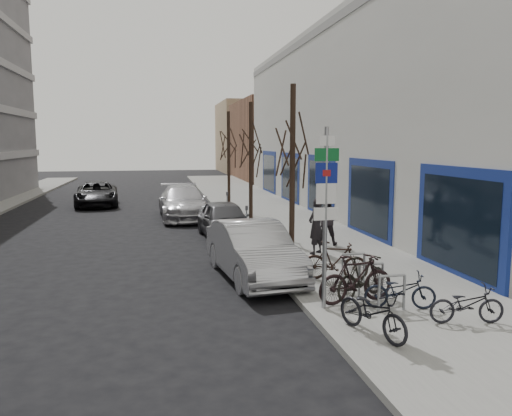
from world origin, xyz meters
name	(u,v)px	position (x,y,z in m)	size (l,w,h in m)	color
ground	(218,321)	(0.00, 0.00, 0.00)	(120.00, 120.00, 0.00)	black
sidewalk_east	(294,231)	(4.50, 10.00, 0.07)	(5.00, 70.00, 0.15)	slate
commercial_building	(475,123)	(17.00, 16.00, 5.00)	(20.00, 32.00, 10.00)	#B7B7B2
brick_building_far	(296,141)	(13.00, 40.00, 4.00)	(12.00, 14.00, 8.00)	brown
tan_building_far	(269,137)	(13.50, 55.00, 4.50)	(13.00, 12.00, 9.00)	#937A5B
highway_sign_pole	(326,207)	(2.40, -0.01, 2.46)	(0.55, 0.10, 4.20)	gray
bike_rack	(371,276)	(3.80, 0.60, 0.66)	(0.66, 2.26, 0.83)	gray
tree_near	(293,134)	(2.60, 3.50, 4.10)	(1.80, 1.80, 5.50)	black
tree_mid	(251,136)	(2.60, 10.00, 4.10)	(1.80, 1.80, 5.50)	black
tree_far	(229,138)	(2.60, 16.50, 4.10)	(1.80, 1.80, 5.50)	black
meter_front	(281,248)	(2.15, 3.00, 0.92)	(0.10, 0.08, 1.27)	gray
meter_mid	(247,218)	(2.15, 8.50, 0.92)	(0.10, 0.08, 1.27)	gray
meter_back	(227,202)	(2.15, 14.00, 0.92)	(0.10, 0.08, 1.27)	gray
bike_near_left	(373,308)	(2.79, -1.74, 0.70)	(0.54, 1.80, 1.10)	black
bike_near_right	(356,278)	(3.23, 0.17, 0.74)	(0.57, 1.93, 1.17)	black
bike_mid_curb	(400,287)	(4.06, -0.39, 0.64)	(0.48, 1.59, 0.97)	black
bike_mid_inner	(362,276)	(3.51, 0.47, 0.69)	(0.53, 1.78, 1.08)	black
bike_far_curb	(467,301)	(4.97, -1.51, 0.62)	(0.47, 1.54, 0.94)	black
bike_far_inner	(335,261)	(3.43, 2.09, 0.69)	(0.53, 1.79, 1.09)	black
parked_car_front	(253,251)	(1.40, 3.26, 0.81)	(1.70, 4.89, 1.61)	#AEAFB3
parked_car_mid	(224,220)	(1.40, 9.41, 0.75)	(1.78, 4.42, 1.51)	#4C4C51
parked_car_back	(183,202)	(0.03, 15.04, 0.82)	(2.31, 5.68, 1.65)	#BAB9BF
lane_car	(97,194)	(-4.88, 21.18, 0.73)	(2.44, 5.29, 1.47)	black
pedestrian_near	(316,226)	(3.93, 5.30, 1.10)	(0.69, 0.45, 1.90)	black
pedestrian_far	(325,219)	(4.73, 6.67, 1.10)	(0.70, 0.48, 1.91)	black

